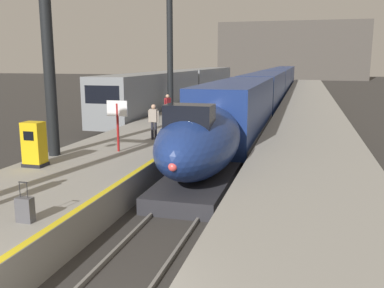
{
  "coord_description": "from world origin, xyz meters",
  "views": [
    {
      "loc": [
        3.69,
        -5.17,
        4.8
      ],
      "look_at": [
        -0.19,
        9.35,
        1.8
      ],
      "focal_mm": 39.48,
      "sensor_mm": 36.0,
      "label": 1
    }
  ],
  "objects_px": {
    "regional_train_adjacent": "(185,87)",
    "rolling_suitcase": "(25,210)",
    "station_column_far": "(170,34)",
    "departure_info_board": "(117,115)",
    "ticket_machine_yellow": "(34,146)",
    "passenger_mid_platform": "(154,119)",
    "passenger_far_waiting": "(168,106)",
    "highspeed_train_main": "(271,86)"
  },
  "relations": [
    {
      "from": "departure_info_board",
      "to": "ticket_machine_yellow",
      "type": "bearing_deg",
      "value": -120.46
    },
    {
      "from": "ticket_machine_yellow",
      "to": "regional_train_adjacent",
      "type": "bearing_deg",
      "value": 95.11
    },
    {
      "from": "passenger_far_waiting",
      "to": "rolling_suitcase",
      "type": "height_order",
      "value": "passenger_far_waiting"
    },
    {
      "from": "highspeed_train_main",
      "to": "ticket_machine_yellow",
      "type": "distance_m",
      "value": 36.18
    },
    {
      "from": "regional_train_adjacent",
      "to": "passenger_mid_platform",
      "type": "height_order",
      "value": "regional_train_adjacent"
    },
    {
      "from": "station_column_far",
      "to": "ticket_machine_yellow",
      "type": "bearing_deg",
      "value": -88.82
    },
    {
      "from": "regional_train_adjacent",
      "to": "rolling_suitcase",
      "type": "relative_size",
      "value": 37.27
    },
    {
      "from": "departure_info_board",
      "to": "passenger_mid_platform",
      "type": "bearing_deg",
      "value": 79.81
    },
    {
      "from": "departure_info_board",
      "to": "regional_train_adjacent",
      "type": "bearing_deg",
      "value": 99.75
    },
    {
      "from": "regional_train_adjacent",
      "to": "departure_info_board",
      "type": "distance_m",
      "value": 25.81
    },
    {
      "from": "highspeed_train_main",
      "to": "passenger_far_waiting",
      "type": "height_order",
      "value": "highspeed_train_main"
    },
    {
      "from": "ticket_machine_yellow",
      "to": "highspeed_train_main",
      "type": "bearing_deg",
      "value": 81.17
    },
    {
      "from": "passenger_mid_platform",
      "to": "station_column_far",
      "type": "bearing_deg",
      "value": 103.79
    },
    {
      "from": "passenger_far_waiting",
      "to": "departure_info_board",
      "type": "height_order",
      "value": "departure_info_board"
    },
    {
      "from": "station_column_far",
      "to": "regional_train_adjacent",
      "type": "bearing_deg",
      "value": 100.76
    },
    {
      "from": "station_column_far",
      "to": "rolling_suitcase",
      "type": "xyz_separation_m",
      "value": [
        3.38,
        -21.68,
        -5.25
      ]
    },
    {
      "from": "passenger_mid_platform",
      "to": "passenger_far_waiting",
      "type": "height_order",
      "value": "same"
    },
    {
      "from": "passenger_far_waiting",
      "to": "rolling_suitcase",
      "type": "relative_size",
      "value": 1.72
    },
    {
      "from": "regional_train_adjacent",
      "to": "ticket_machine_yellow",
      "type": "height_order",
      "value": "regional_train_adjacent"
    },
    {
      "from": "regional_train_adjacent",
      "to": "station_column_far",
      "type": "bearing_deg",
      "value": -79.24
    },
    {
      "from": "passenger_mid_platform",
      "to": "passenger_far_waiting",
      "type": "bearing_deg",
      "value": 101.81
    },
    {
      "from": "station_column_far",
      "to": "rolling_suitcase",
      "type": "height_order",
      "value": "station_column_far"
    },
    {
      "from": "ticket_machine_yellow",
      "to": "departure_info_board",
      "type": "xyz_separation_m",
      "value": [
        1.82,
        3.1,
        0.77
      ]
    },
    {
      "from": "regional_train_adjacent",
      "to": "rolling_suitcase",
      "type": "distance_m",
      "value": 33.72
    },
    {
      "from": "highspeed_train_main",
      "to": "ticket_machine_yellow",
      "type": "relative_size",
      "value": 47.24
    },
    {
      "from": "passenger_far_waiting",
      "to": "station_column_far",
      "type": "bearing_deg",
      "value": 106.0
    },
    {
      "from": "station_column_far",
      "to": "passenger_mid_platform",
      "type": "height_order",
      "value": "station_column_far"
    },
    {
      "from": "passenger_far_waiting",
      "to": "departure_info_board",
      "type": "relative_size",
      "value": 0.8
    },
    {
      "from": "highspeed_train_main",
      "to": "departure_info_board",
      "type": "relative_size",
      "value": 35.65
    },
    {
      "from": "regional_train_adjacent",
      "to": "ticket_machine_yellow",
      "type": "xyz_separation_m",
      "value": [
        2.55,
        -28.53,
        -0.34
      ]
    },
    {
      "from": "station_column_far",
      "to": "passenger_mid_platform",
      "type": "distance_m",
      "value": 12.18
    },
    {
      "from": "highspeed_train_main",
      "to": "ticket_machine_yellow",
      "type": "height_order",
      "value": "highspeed_train_main"
    },
    {
      "from": "passenger_far_waiting",
      "to": "rolling_suitcase",
      "type": "distance_m",
      "value": 16.66
    },
    {
      "from": "departure_info_board",
      "to": "rolling_suitcase",
      "type": "bearing_deg",
      "value": -81.17
    },
    {
      "from": "ticket_machine_yellow",
      "to": "departure_info_board",
      "type": "height_order",
      "value": "departure_info_board"
    },
    {
      "from": "regional_train_adjacent",
      "to": "rolling_suitcase",
      "type": "bearing_deg",
      "value": -80.47
    },
    {
      "from": "highspeed_train_main",
      "to": "station_column_far",
      "type": "distance_m",
      "value": 20.23
    },
    {
      "from": "highspeed_train_main",
      "to": "rolling_suitcase",
      "type": "height_order",
      "value": "highspeed_train_main"
    },
    {
      "from": "station_column_far",
      "to": "rolling_suitcase",
      "type": "distance_m",
      "value": 22.56
    },
    {
      "from": "passenger_mid_platform",
      "to": "ticket_machine_yellow",
      "type": "relative_size",
      "value": 1.06
    },
    {
      "from": "passenger_far_waiting",
      "to": "passenger_mid_platform",
      "type": "bearing_deg",
      "value": -78.19
    },
    {
      "from": "regional_train_adjacent",
      "to": "rolling_suitcase",
      "type": "xyz_separation_m",
      "value": [
        5.58,
        -33.25,
        -0.77
      ]
    }
  ]
}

